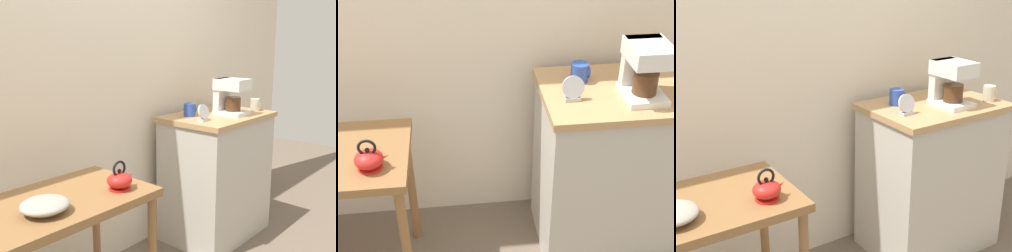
# 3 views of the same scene
# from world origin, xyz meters

# --- Properties ---
(back_wall) EXTENTS (4.40, 0.10, 2.80)m
(back_wall) POSITION_xyz_m (0.10, 0.45, 1.40)
(back_wall) COLOR beige
(back_wall) RESTS_ON ground_plane
(wooden_table) EXTENTS (0.89, 0.53, 0.76)m
(wooden_table) POSITION_xyz_m (-0.68, -0.05, 0.65)
(wooden_table) COLOR olive
(wooden_table) RESTS_ON ground_plane
(kitchen_counter) EXTENTS (0.80, 0.55, 0.94)m
(kitchen_counter) POSITION_xyz_m (0.78, 0.07, 0.47)
(kitchen_counter) COLOR #BCB7AD
(kitchen_counter) RESTS_ON ground_plane
(teakettle) EXTENTS (0.15, 0.12, 0.14)m
(teakettle) POSITION_xyz_m (-0.39, -0.17, 0.81)
(teakettle) COLOR red
(teakettle) RESTS_ON wooden_table
(coffee_maker) EXTENTS (0.18, 0.22, 0.26)m
(coffee_maker) POSITION_xyz_m (0.83, 0.01, 1.08)
(coffee_maker) COLOR white
(coffee_maker) RESTS_ON kitchen_counter
(mug_blue) EXTENTS (0.09, 0.08, 0.09)m
(mug_blue) POSITION_xyz_m (0.59, 0.18, 0.98)
(mug_blue) COLOR #2D4CAD
(mug_blue) RESTS_ON kitchen_counter
(mug_small_cream) EXTENTS (0.08, 0.07, 0.09)m
(mug_small_cream) POSITION_xyz_m (1.10, -0.06, 0.98)
(mug_small_cream) COLOR beige
(mug_small_cream) RESTS_ON kitchen_counter
(table_clock) EXTENTS (0.10, 0.05, 0.11)m
(table_clock) POSITION_xyz_m (0.51, 0.00, 0.99)
(table_clock) COLOR #B2B5BA
(table_clock) RESTS_ON kitchen_counter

